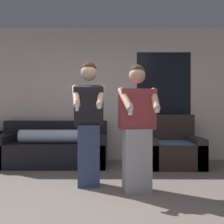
{
  "coord_description": "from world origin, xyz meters",
  "views": [
    {
      "loc": [
        0.25,
        -2.56,
        0.99
      ],
      "look_at": [
        0.23,
        0.8,
        0.98
      ],
      "focal_mm": 42.0,
      "sensor_mm": 36.0,
      "label": 1
    }
  ],
  "objects_px": {
    "armchair": "(171,149)",
    "person_left": "(89,123)",
    "person_right": "(137,128)",
    "couch": "(52,149)"
  },
  "relations": [
    {
      "from": "armchair",
      "to": "person_left",
      "type": "distance_m",
      "value": 2.01
    },
    {
      "from": "person_right",
      "to": "person_left",
      "type": "bearing_deg",
      "value": 159.55
    },
    {
      "from": "couch",
      "to": "person_right",
      "type": "xyz_separation_m",
      "value": [
        1.43,
        -1.65,
        0.49
      ]
    },
    {
      "from": "person_left",
      "to": "person_right",
      "type": "distance_m",
      "value": 0.66
    },
    {
      "from": "couch",
      "to": "person_right",
      "type": "height_order",
      "value": "person_right"
    },
    {
      "from": "armchair",
      "to": "person_right",
      "type": "relative_size",
      "value": 0.63
    },
    {
      "from": "armchair",
      "to": "person_right",
      "type": "distance_m",
      "value": 1.83
    },
    {
      "from": "person_left",
      "to": "person_right",
      "type": "height_order",
      "value": "person_left"
    },
    {
      "from": "armchair",
      "to": "couch",
      "type": "bearing_deg",
      "value": 178.14
    },
    {
      "from": "person_right",
      "to": "couch",
      "type": "bearing_deg",
      "value": 130.92
    }
  ]
}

